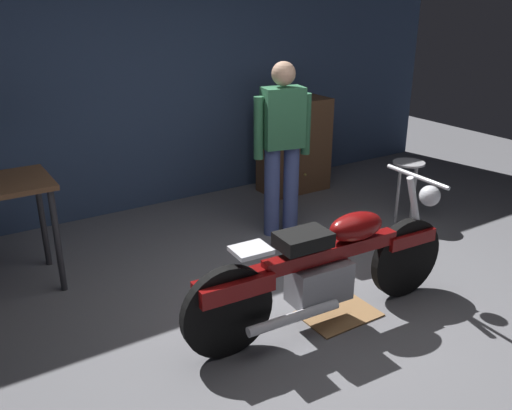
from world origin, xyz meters
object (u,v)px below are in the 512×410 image
(motorcycle, at_px, (328,266))
(person_standing, at_px, (282,142))
(shop_stool, at_px, (408,175))
(wooden_dresser, at_px, (294,146))

(motorcycle, relative_size, person_standing, 1.31)
(motorcycle, relative_size, shop_stool, 3.42)
(motorcycle, bearing_deg, wooden_dresser, 61.50)
(person_standing, height_order, shop_stool, person_standing)
(person_standing, distance_m, wooden_dresser, 1.34)
(motorcycle, height_order, wooden_dresser, wooden_dresser)
(person_standing, bearing_deg, wooden_dresser, -119.66)
(shop_stool, height_order, wooden_dresser, wooden_dresser)
(person_standing, bearing_deg, shop_stool, 172.77)
(person_standing, bearing_deg, motorcycle, 78.83)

